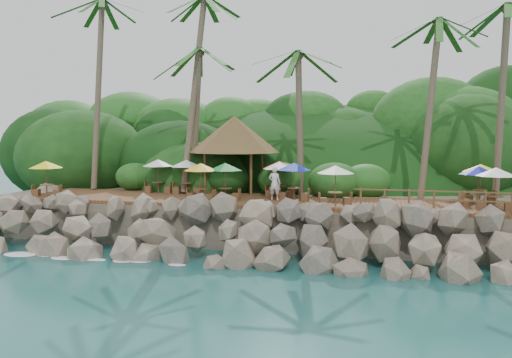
# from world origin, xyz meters

# --- Properties ---
(ground) EXTENTS (140.00, 140.00, 0.00)m
(ground) POSITION_xyz_m (0.00, 0.00, 0.00)
(ground) COLOR #19514F
(ground) RESTS_ON ground
(land_base) EXTENTS (32.00, 25.20, 2.10)m
(land_base) POSITION_xyz_m (0.00, 16.00, 1.05)
(land_base) COLOR gray
(land_base) RESTS_ON ground
(jungle_hill) EXTENTS (44.80, 28.00, 15.40)m
(jungle_hill) POSITION_xyz_m (0.00, 23.50, 0.00)
(jungle_hill) COLOR #143811
(jungle_hill) RESTS_ON ground
(seawall) EXTENTS (29.00, 4.00, 2.30)m
(seawall) POSITION_xyz_m (0.00, 2.00, 1.15)
(seawall) COLOR gray
(seawall) RESTS_ON ground
(terrace) EXTENTS (26.00, 5.00, 0.20)m
(terrace) POSITION_xyz_m (0.00, 6.00, 2.20)
(terrace) COLOR brown
(terrace) RESTS_ON land_base
(jungle_foliage) EXTENTS (44.00, 16.00, 12.00)m
(jungle_foliage) POSITION_xyz_m (0.00, 15.00, 0.00)
(jungle_foliage) COLOR #143811
(jungle_foliage) RESTS_ON ground
(foam_line) EXTENTS (25.20, 0.80, 0.06)m
(foam_line) POSITION_xyz_m (0.00, 0.30, 0.03)
(foam_line) COLOR white
(foam_line) RESTS_ON ground
(palms) EXTENTS (29.72, 6.57, 13.28)m
(palms) POSITION_xyz_m (0.65, 8.70, 12.30)
(palms) COLOR brown
(palms) RESTS_ON ground
(palapa) EXTENTS (5.60, 5.60, 4.60)m
(palapa) POSITION_xyz_m (-2.12, 9.15, 5.79)
(palapa) COLOR brown
(palapa) RESTS_ON ground
(dining_clusters) EXTENTS (25.45, 4.95, 2.00)m
(dining_clusters) POSITION_xyz_m (1.36, 5.98, 3.96)
(dining_clusters) COLOR brown
(dining_clusters) RESTS_ON terrace
(railing) EXTENTS (8.30, 0.10, 1.00)m
(railing) POSITION_xyz_m (9.53, 3.65, 2.91)
(railing) COLOR brown
(railing) RESTS_ON terrace
(waiter) EXTENTS (0.71, 0.51, 1.81)m
(waiter) POSITION_xyz_m (1.06, 5.86, 3.20)
(waiter) COLOR silver
(waiter) RESTS_ON terrace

